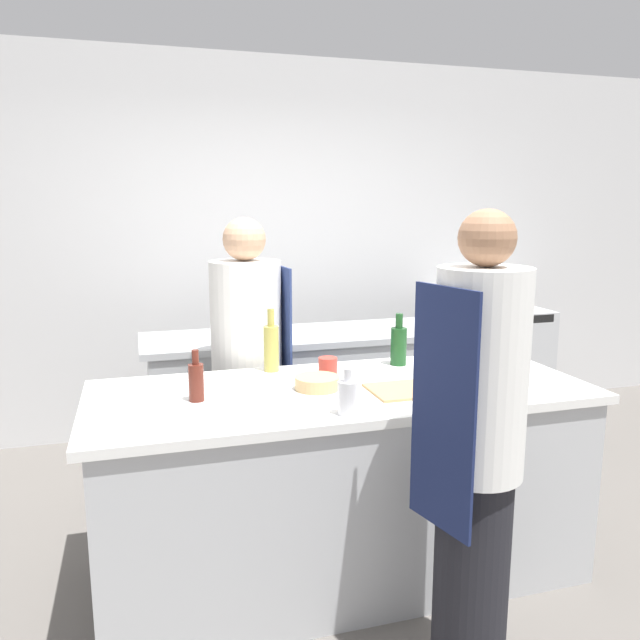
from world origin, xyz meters
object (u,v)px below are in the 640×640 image
cup (327,366)px  bottle_olive_oil (399,345)px  bowl_prep_small (477,373)px  bottle_cooking_oil (348,396)px  chef_at_prep_near (476,452)px  bowl_mixing_large (317,383)px  bottle_wine (271,346)px  stockpot (443,309)px  oven_range (489,363)px  chef_at_stove (248,371)px  bottle_vinegar (196,381)px

cup → bottle_olive_oil: bearing=12.5°
bowl_prep_small → bottle_cooking_oil: bearing=-159.9°
chef_at_prep_near → bottle_olive_oil: size_ratio=6.36×
chef_at_prep_near → bowl_mixing_large: 0.85m
bottle_cooking_oil → bottle_wine: bearing=101.7°
chef_at_prep_near → stockpot: 2.26m
oven_range → cup: (-1.84, -1.50, 0.49)m
bottle_olive_oil → stockpot: (0.77, 0.98, -0.00)m
bottle_olive_oil → bottle_cooking_oil: bottle_olive_oil is taller
bottle_olive_oil → stockpot: bottle_olive_oil is taller
bowl_mixing_large → cup: bearing=61.7°
bottle_olive_oil → bottle_cooking_oil: bearing=-127.3°
cup → bowl_mixing_large: bearing=-118.3°
oven_range → bottle_olive_oil: bottle_olive_oil is taller
chef_at_stove → bowl_mixing_large: (0.20, -0.70, 0.11)m
chef_at_prep_near → chef_at_stove: size_ratio=1.03×
oven_range → chef_at_stove: bearing=-155.0°
chef_at_prep_near → cup: 1.01m
cup → chef_at_prep_near: bearing=-75.8°
oven_range → bottle_wine: 2.54m
bottle_cooking_oil → cup: bottle_cooking_oil is taller
chef_at_stove → bottle_vinegar: chef_at_stove is taller
bowl_mixing_large → bowl_prep_small: bearing=-7.3°
bottle_olive_oil → bottle_wine: bottle_wine is taller
stockpot → bowl_prep_small: bearing=-111.4°
chef_at_prep_near → bottle_olive_oil: 1.09m
bottle_vinegar → bottle_wine: bearing=43.3°
bottle_wine → cup: bearing=-32.9°
bottle_vinegar → bottle_wine: size_ratio=0.70×
chef_at_stove → bottle_vinegar: size_ratio=7.49×
bowl_mixing_large → bottle_cooking_oil: bearing=-87.1°
bottle_wine → bottle_vinegar: bearing=-136.7°
bottle_vinegar → bowl_prep_small: 1.29m
cup → stockpot: size_ratio=0.36×
chef_at_prep_near → stockpot: size_ratio=6.76×
bottle_cooking_oil → bowl_prep_small: size_ratio=0.82×
bowl_prep_small → cup: bearing=154.9°
bottle_vinegar → bottle_cooking_oil: bottle_vinegar is taller
chef_at_prep_near → bottle_vinegar: chef_at_prep_near is taller
oven_range → bottle_olive_oil: (-1.42, -1.40, 0.55)m
cup → chef_at_stove: bearing=121.7°
chef_at_stove → bottle_wine: size_ratio=5.25×
chef_at_stove → bowl_prep_small: bearing=45.7°
bottle_olive_oil → stockpot: size_ratio=1.06×
bottle_vinegar → bowl_prep_small: size_ratio=0.96×
bottle_olive_oil → bottle_vinegar: (-1.06, -0.32, -0.02)m
bowl_prep_small → stockpot: (0.54, 1.38, 0.06)m
chef_at_stove → bowl_prep_small: size_ratio=7.20×
chef_at_stove → bowl_mixing_large: bearing=11.3°
bottle_vinegar → stockpot: size_ratio=0.87×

